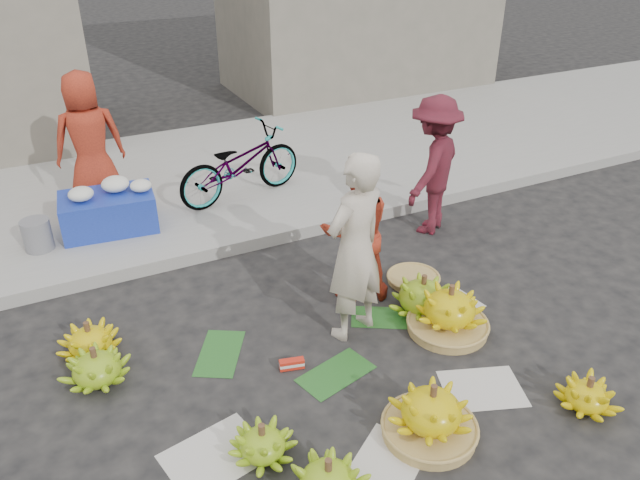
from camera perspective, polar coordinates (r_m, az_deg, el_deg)
name	(u,v)px	position (r m, az deg, el deg)	size (l,w,h in m)	color
ground	(335,357)	(5.60, 1.42, -10.63)	(80.00, 80.00, 0.00)	black
curb	(247,241)	(7.24, -6.67, -0.09)	(40.00, 0.25, 0.15)	gray
sidewalk	(195,177)	(9.06, -11.34, 5.63)	(40.00, 4.00, 0.12)	gray
newspaper_scatter	(383,416)	(5.09, 5.76, -15.71)	(3.20, 1.80, 0.00)	silver
banana_leaves	(315,347)	(5.70, -0.43, -9.74)	(2.00, 1.00, 0.00)	#1C551C
banana_bunch_0	(262,443)	(4.72, -5.28, -18.00)	(0.56, 0.56, 0.30)	#6C9F16
banana_bunch_2	(431,414)	(4.86, 10.12, -15.36)	(0.71, 0.71, 0.48)	#A38144
banana_bunch_3	(587,395)	(5.47, 23.25, -12.88)	(0.59, 0.59, 0.30)	yellow
banana_bunch_4	(449,311)	(5.89, 11.73, -6.37)	(0.85, 0.85, 0.50)	#A38144
banana_bunch_5	(423,295)	(6.15, 9.38, -4.96)	(0.68, 0.68, 0.40)	#6C9F16
banana_bunch_6	(96,367)	(5.58, -19.77, -10.87)	(0.65, 0.65, 0.35)	#6C9F16
banana_bunch_7	(90,340)	(5.91, -20.30, -8.58)	(0.67, 0.67, 0.33)	yellow
basket_spare	(413,279)	(6.65, 8.53, -3.54)	(0.54, 0.54, 0.06)	#A38144
incense_stack	(292,364)	(5.45, -2.60, -11.27)	(0.21, 0.07, 0.09)	red
vendor_cream	(355,248)	(5.42, 3.20, -0.77)	(0.65, 0.43, 1.77)	beige
vendor_red	(356,231)	(6.03, 3.34, 0.78)	(0.71, 0.55, 1.45)	#B5351B
man_striped	(433,166)	(7.39, 10.31, 6.69)	(1.07, 0.61, 1.65)	maroon
flower_table	(109,209)	(7.66, -18.75, 2.67)	(1.11, 0.76, 0.61)	#182E9E
grey_bucket	(37,235)	(7.53, -24.44, 0.43)	(0.31, 0.31, 0.35)	slate
flower_vendor	(89,141)	(8.14, -20.37, 8.50)	(0.83, 0.54, 1.69)	#B5351B
bicycle	(240,164)	(8.04, -7.32, 6.91)	(1.74, 0.61, 0.92)	gray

